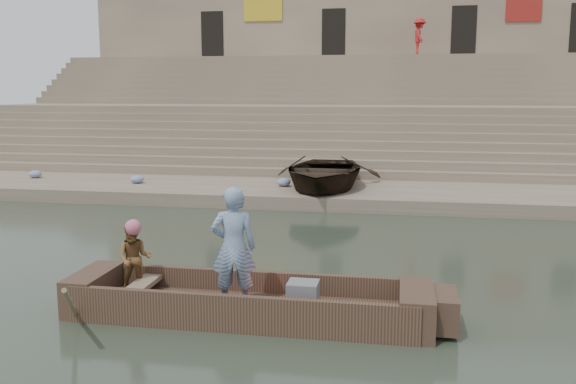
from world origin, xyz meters
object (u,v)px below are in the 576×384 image
(television, at_px, (302,295))
(beached_rowboat, at_px, (323,172))
(main_rowboat, at_px, (248,311))
(rowing_man, at_px, (134,258))
(standing_man, at_px, (234,248))
(pedestrian, at_px, (419,37))

(television, xyz_separation_m, beached_rowboat, (-0.99, 10.50, 0.49))
(main_rowboat, xyz_separation_m, rowing_man, (-1.92, 0.20, 0.68))
(main_rowboat, bearing_deg, rowing_man, 174.11)
(standing_man, xyz_separation_m, television, (1.02, 0.17, -0.73))
(television, distance_m, beached_rowboat, 10.56)
(standing_man, distance_m, television, 1.26)
(beached_rowboat, bearing_deg, main_rowboat, -89.58)
(standing_man, xyz_separation_m, pedestrian, (3.19, 24.29, 4.97))
(rowing_man, xyz_separation_m, television, (2.77, -0.20, -0.37))
(standing_man, height_order, rowing_man, standing_man)
(standing_man, height_order, television, standing_man)
(beached_rowboat, bearing_deg, pedestrian, 76.60)
(standing_man, xyz_separation_m, beached_rowboat, (0.03, 10.67, -0.24))
(main_rowboat, relative_size, pedestrian, 2.71)
(television, distance_m, pedestrian, 24.88)
(standing_man, distance_m, rowing_man, 1.83)
(beached_rowboat, height_order, pedestrian, pedestrian)
(television, height_order, pedestrian, pedestrian)
(main_rowboat, distance_m, standing_man, 1.06)
(rowing_man, bearing_deg, main_rowboat, -19.37)
(standing_man, bearing_deg, pedestrian, -110.96)
(rowing_man, distance_m, beached_rowboat, 10.46)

